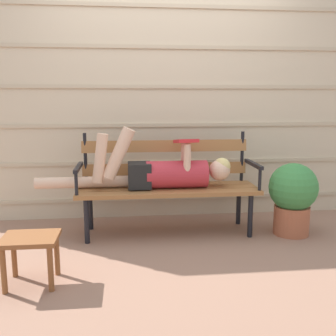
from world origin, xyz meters
name	(u,v)px	position (x,y,z in m)	size (l,w,h in m)	color
ground_plane	(169,235)	(0.00, 0.00, 0.00)	(12.00, 12.00, 0.00)	#936B56
house_siding	(162,106)	(0.00, 0.62, 1.13)	(4.07, 0.08, 2.26)	beige
park_bench	(167,180)	(0.00, 0.12, 0.47)	(1.61, 0.48, 0.90)	#9E6638
reclining_person	(160,171)	(-0.07, 0.05, 0.58)	(1.73, 0.26, 0.56)	#B72D38
footstool	(31,246)	(-1.00, -0.83, 0.26)	(0.36, 0.30, 0.33)	brown
potted_plant	(293,195)	(1.10, -0.09, 0.36)	(0.43, 0.43, 0.65)	#AD5B3D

